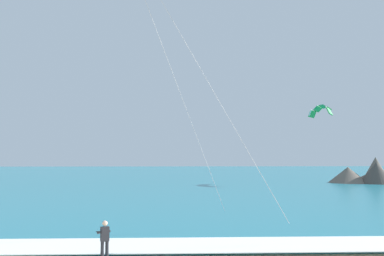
# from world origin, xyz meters

# --- Properties ---
(sea) EXTENTS (200.00, 120.00, 0.20)m
(sea) POSITION_xyz_m (0.00, 73.91, 0.10)
(sea) COLOR teal
(sea) RESTS_ON ground
(surf_foam) EXTENTS (200.00, 3.17, 0.04)m
(surf_foam) POSITION_xyz_m (0.00, 14.91, 0.22)
(surf_foam) COLOR white
(surf_foam) RESTS_ON sea
(kitesurfer) EXTENTS (0.67, 0.66, 1.69)m
(kitesurfer) POSITION_xyz_m (-0.09, 12.97, 0.94)
(kitesurfer) COLOR #232328
(kitesurfer) RESTS_ON ground
(kite_distant) EXTENTS (2.27, 5.02, 1.87)m
(kite_distant) POSITION_xyz_m (23.88, 53.04, 10.92)
(kite_distant) COLOR green
(headland_right) EXTENTS (9.49, 7.29, 4.01)m
(headland_right) POSITION_xyz_m (30.88, 54.53, 1.48)
(headland_right) COLOR #665B51
(headland_right) RESTS_ON ground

